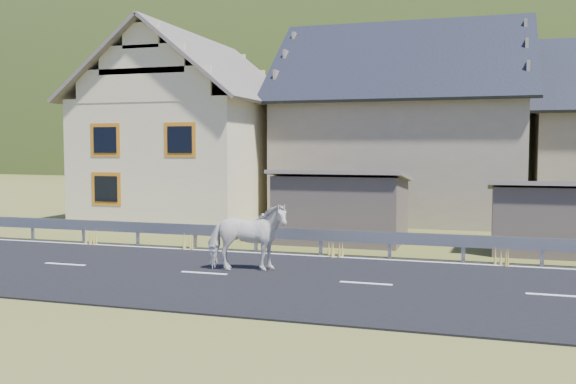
% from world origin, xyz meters
% --- Properties ---
extents(ground, '(160.00, 160.00, 0.00)m').
position_xyz_m(ground, '(0.00, 0.00, 0.00)').
color(ground, '#414A15').
rests_on(ground, ground).
extents(road, '(60.00, 7.00, 0.04)m').
position_xyz_m(road, '(0.00, 0.00, 0.02)').
color(road, black).
rests_on(road, ground).
extents(lane_markings, '(60.00, 6.60, 0.01)m').
position_xyz_m(lane_markings, '(0.00, 0.00, 0.04)').
color(lane_markings, silver).
rests_on(lane_markings, road).
extents(guardrail, '(28.10, 0.09, 0.75)m').
position_xyz_m(guardrail, '(-0.00, 3.68, 0.56)').
color(guardrail, '#93969B').
rests_on(guardrail, ground).
extents(shed_left, '(4.30, 3.30, 2.40)m').
position_xyz_m(shed_left, '(-2.00, 6.50, 1.10)').
color(shed_left, brown).
rests_on(shed_left, ground).
extents(shed_right, '(3.80, 2.90, 2.20)m').
position_xyz_m(shed_right, '(4.50, 6.00, 1.00)').
color(shed_right, brown).
rests_on(shed_right, ground).
extents(house_cream, '(7.80, 9.80, 8.30)m').
position_xyz_m(house_cream, '(-10.00, 12.00, 4.36)').
color(house_cream, beige).
rests_on(house_cream, ground).
extents(house_stone_a, '(10.80, 9.80, 8.90)m').
position_xyz_m(house_stone_a, '(-1.00, 15.00, 4.63)').
color(house_stone_a, gray).
rests_on(house_stone_a, ground).
extents(mountain, '(440.00, 280.00, 260.00)m').
position_xyz_m(mountain, '(5.00, 180.00, -20.00)').
color(mountain, '#2F3D15').
rests_on(mountain, ground).
extents(conifer_patch, '(76.00, 50.00, 28.00)m').
position_xyz_m(conifer_patch, '(-55.00, 110.00, 6.00)').
color(conifer_patch, black).
rests_on(conifer_patch, ground).
extents(horse, '(1.43, 2.19, 1.70)m').
position_xyz_m(horse, '(-3.11, 0.60, 0.89)').
color(horse, silver).
rests_on(horse, road).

